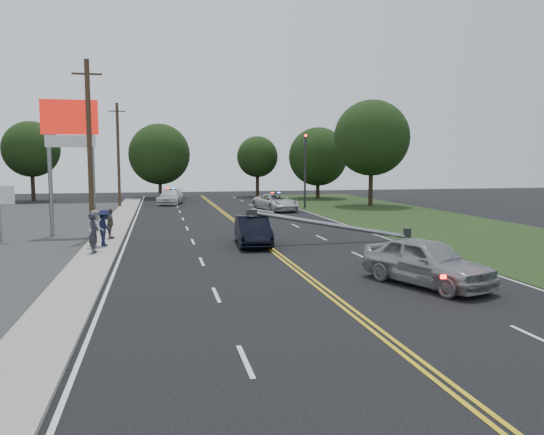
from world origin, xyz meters
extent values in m
plane|color=black|center=(0.00, 0.00, 0.00)|extent=(120.00, 120.00, 0.00)
cube|color=gray|center=(-8.40, 10.00, 0.06)|extent=(1.80, 70.00, 0.12)
cube|color=black|center=(13.50, 10.00, 0.01)|extent=(12.00, 80.00, 0.01)
cube|color=gold|center=(0.00, 10.00, 0.01)|extent=(0.36, 80.00, 0.00)
cylinder|color=gray|center=(-11.70, 14.00, 3.50)|extent=(0.24, 0.24, 7.00)
cylinder|color=gray|center=(-9.30, 14.00, 3.50)|extent=(0.24, 0.24, 7.00)
cube|color=#AD130B|center=(-10.50, 14.00, 7.00)|extent=(3.20, 0.35, 2.00)
cube|color=white|center=(-10.50, 14.00, 5.60)|extent=(2.80, 0.30, 0.70)
cylinder|color=gray|center=(-14.00, 12.00, 1.40)|extent=(0.14, 0.14, 2.80)
cylinder|color=#2D2D30|center=(8.30, 30.00, 3.50)|extent=(0.20, 0.20, 7.00)
cube|color=#2D2D30|center=(8.30, 30.00, 6.60)|extent=(0.28, 0.28, 0.90)
sphere|color=#FF0C07|center=(8.30, 29.84, 6.90)|extent=(0.22, 0.22, 0.22)
cylinder|color=#2D2D30|center=(8.10, 8.00, 0.35)|extent=(0.44, 0.44, 0.70)
cylinder|color=gray|center=(3.67, 8.00, 0.98)|extent=(8.90, 0.24, 1.80)
cube|color=#2D2D30|center=(-0.76, 8.00, 1.76)|extent=(0.55, 0.32, 0.30)
cylinder|color=#382619|center=(-9.20, 12.00, 5.00)|extent=(0.28, 0.28, 10.00)
cube|color=#382619|center=(-9.20, 12.00, 9.20)|extent=(1.60, 0.10, 0.10)
cylinder|color=#382619|center=(-9.20, 34.00, 5.00)|extent=(0.28, 0.28, 10.00)
cube|color=#382619|center=(-9.20, 34.00, 9.20)|extent=(1.60, 0.10, 0.10)
cylinder|color=black|center=(-19.29, 44.61, 1.69)|extent=(0.44, 0.44, 3.37)
sphere|color=black|center=(-19.29, 44.61, 5.81)|extent=(6.21, 6.21, 6.21)
cylinder|color=black|center=(-5.30, 46.75, 1.55)|extent=(0.44, 0.44, 3.09)
sphere|color=black|center=(-5.30, 46.75, 5.32)|extent=(7.34, 7.34, 7.34)
cylinder|color=black|center=(6.78, 46.84, 1.46)|extent=(0.44, 0.44, 2.93)
sphere|color=black|center=(6.78, 46.84, 5.04)|extent=(5.17, 5.17, 5.17)
cylinder|color=black|center=(13.39, 42.38, 1.46)|extent=(0.44, 0.44, 2.92)
sphere|color=black|center=(13.39, 42.38, 5.03)|extent=(7.04, 7.04, 7.04)
cylinder|color=black|center=(15.25, 30.48, 1.96)|extent=(0.44, 0.44, 3.92)
sphere|color=black|center=(15.25, 30.48, 6.76)|extent=(7.48, 7.48, 7.48)
imported|color=black|center=(-0.68, 8.09, 0.77)|extent=(1.94, 4.77, 1.54)
imported|color=#929499|center=(3.79, -2.16, 0.85)|extent=(3.71, 5.41, 1.71)
imported|color=silver|center=(4.80, 27.21, 0.77)|extent=(3.76, 5.96, 1.53)
imported|color=silver|center=(-4.29, 36.69, 0.78)|extent=(3.22, 5.73, 1.57)
imported|color=#282930|center=(-8.52, 6.69, 1.07)|extent=(0.50, 0.72, 1.90)
imported|color=silver|center=(-8.61, 8.37, 1.06)|extent=(0.91, 1.06, 1.89)
imported|color=#181B3C|center=(-8.23, 8.81, 1.05)|extent=(0.97, 1.34, 1.87)
imported|color=#554A44|center=(-8.17, 11.42, 0.96)|extent=(0.61, 1.05, 1.68)
camera|label=1|loc=(-5.49, -19.18, 4.39)|focal=35.00mm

